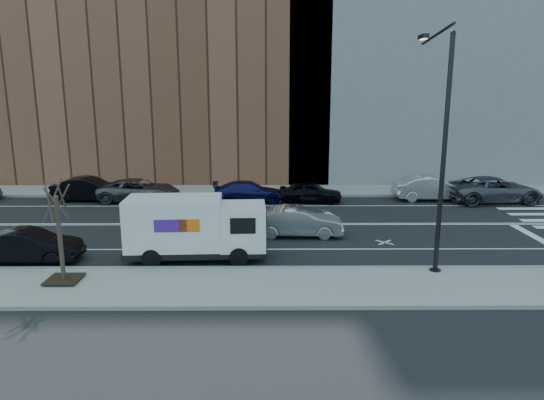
{
  "coord_description": "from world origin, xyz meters",
  "views": [
    {
      "loc": [
        0.55,
        -25.17,
        6.89
      ],
      "look_at": [
        0.69,
        -0.3,
        1.4
      ],
      "focal_mm": 32.0,
      "sensor_mm": 36.0,
      "label": 1
    }
  ],
  "objects": [
    {
      "name": "ground",
      "position": [
        0.0,
        0.0,
        0.0
      ],
      "size": [
        120.0,
        120.0,
        0.0
      ],
      "primitive_type": "plane",
      "color": "black",
      "rests_on": "ground"
    },
    {
      "name": "sidewalk_near",
      "position": [
        0.0,
        -8.8,
        0.07
      ],
      "size": [
        44.0,
        3.6,
        0.15
      ],
      "primitive_type": "cube",
      "color": "gray",
      "rests_on": "ground"
    },
    {
      "name": "sidewalk_far",
      "position": [
        0.0,
        8.8,
        0.07
      ],
      "size": [
        44.0,
        3.6,
        0.15
      ],
      "primitive_type": "cube",
      "color": "gray",
      "rests_on": "ground"
    },
    {
      "name": "curb_near",
      "position": [
        0.0,
        -7.0,
        0.08
      ],
      "size": [
        44.0,
        0.25,
        0.17
      ],
      "primitive_type": "cube",
      "color": "gray",
      "rests_on": "ground"
    },
    {
      "name": "curb_far",
      "position": [
        0.0,
        7.0,
        0.08
      ],
      "size": [
        44.0,
        0.25,
        0.17
      ],
      "primitive_type": "cube",
      "color": "gray",
      "rests_on": "ground"
    },
    {
      "name": "road_markings",
      "position": [
        0.0,
        0.0,
        0.0
      ],
      "size": [
        40.0,
        8.6,
        0.01
      ],
      "primitive_type": null,
      "color": "white",
      "rests_on": "ground"
    },
    {
      "name": "bldg_brick",
      "position": [
        -8.0,
        15.6,
        11.0
      ],
      "size": [
        26.0,
        10.0,
        22.0
      ],
      "primitive_type": "cube",
      "color": "brown",
      "rests_on": "ground"
    },
    {
      "name": "bldg_concrete",
      "position": [
        12.0,
        15.6,
        13.0
      ],
      "size": [
        20.0,
        10.0,
        26.0
      ],
      "primitive_type": "cube",
      "color": "slate",
      "rests_on": "ground"
    },
    {
      "name": "streetlight",
      "position": [
        7.0,
        -6.91,
        5.08
      ],
      "size": [
        0.44,
        4.02,
        9.34
      ],
      "color": "black",
      "rests_on": "ground"
    },
    {
      "name": "street_tree",
      "position": [
        -7.0,
        -8.4,
        1.45
      ],
      "size": [
        1.2,
        1.2,
        3.75
      ],
      "color": "black",
      "rests_on": "ground"
    },
    {
      "name": "fedex_van",
      "position": [
        -2.57,
        -5.6,
        1.41
      ],
      "size": [
        5.96,
        2.31,
        2.68
      ],
      "rotation": [
        0.0,
        0.0,
        0.05
      ],
      "color": "black",
      "rests_on": "ground"
    },
    {
      "name": "far_parked_b",
      "position": [
        -11.2,
        5.91,
        0.77
      ],
      "size": [
        4.73,
        1.72,
        1.55
      ],
      "primitive_type": "imported",
      "rotation": [
        0.0,
        0.0,
        1.55
      ],
      "color": "black",
      "rests_on": "ground"
    },
    {
      "name": "far_parked_c",
      "position": [
        -7.95,
        5.8,
        0.72
      ],
      "size": [
        5.28,
        2.55,
        1.45
      ],
      "primitive_type": "imported",
      "rotation": [
        0.0,
        0.0,
        1.6
      ],
      "color": "#484B4F",
      "rests_on": "ground"
    },
    {
      "name": "far_parked_d",
      "position": [
        -0.76,
        5.49,
        0.67
      ],
      "size": [
        4.79,
        2.32,
        1.34
      ],
      "primitive_type": "imported",
      "rotation": [
        0.0,
        0.0,
        1.67
      ],
      "color": "#16164D",
      "rests_on": "ground"
    },
    {
      "name": "far_parked_e",
      "position": [
        3.2,
        5.36,
        0.68
      ],
      "size": [
        4.19,
        2.14,
        1.37
      ],
      "primitive_type": "imported",
      "rotation": [
        0.0,
        0.0,
        1.44
      ],
      "color": "black",
      "rests_on": "ground"
    },
    {
      "name": "far_parked_f",
      "position": [
        11.2,
        5.98,
        0.8
      ],
      "size": [
        4.9,
        1.76,
        1.61
      ],
      "primitive_type": "imported",
      "rotation": [
        0.0,
        0.0,
        1.58
      ],
      "color": "#BABBC0",
      "rests_on": "ground"
    },
    {
      "name": "far_parked_g",
      "position": [
        15.04,
        5.31,
        0.83
      ],
      "size": [
        6.15,
        3.23,
        1.65
      ],
      "primitive_type": "imported",
      "rotation": [
        0.0,
        0.0,
        1.65
      ],
      "color": "#4B4D52",
      "rests_on": "ground"
    },
    {
      "name": "driving_sedan",
      "position": [
        1.95,
        -2.19,
        0.72
      ],
      "size": [
        4.43,
        1.65,
        1.45
      ],
      "primitive_type": "imported",
      "rotation": [
        0.0,
        0.0,
        1.54
      ],
      "color": "#9E9EA2",
      "rests_on": "ground"
    },
    {
      "name": "near_parked_rear_a",
      "position": [
        -9.46,
        -5.96,
        0.7
      ],
      "size": [
        4.33,
        1.66,
        1.41
      ],
      "primitive_type": "imported",
      "rotation": [
        0.0,
        0.0,
        1.61
      ],
      "color": "black",
      "rests_on": "ground"
    }
  ]
}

